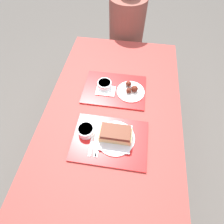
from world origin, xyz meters
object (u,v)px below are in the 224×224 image
object	(u,v)px
wings_plate_far	(131,90)
brisket_sandwich_plate	(115,135)
bowl_coleslaw_far	(105,85)
tray_near	(110,140)
person_seated_across	(127,24)
bowl_coleslaw_near	(86,130)
tray_far	(115,89)

from	to	relation	value
wings_plate_far	brisket_sandwich_plate	bearing A→B (deg)	-98.66
brisket_sandwich_plate	bowl_coleslaw_far	size ratio (longest dim) A/B	2.35
wings_plate_far	tray_near	bearing A→B (deg)	-102.56
brisket_sandwich_plate	wings_plate_far	xyz separation A→B (m)	(0.06, 0.39, -0.02)
brisket_sandwich_plate	bowl_coleslaw_far	xyz separation A→B (m)	(-0.13, 0.40, -0.01)
brisket_sandwich_plate	bowl_coleslaw_far	distance (m)	0.42
tray_near	wings_plate_far	xyz separation A→B (m)	(0.09, 0.40, 0.02)
wings_plate_far	person_seated_across	distance (m)	0.85
tray_near	brisket_sandwich_plate	distance (m)	0.06
wings_plate_far	person_seated_across	xyz separation A→B (m)	(-0.11, 0.84, 0.01)
bowl_coleslaw_near	person_seated_across	bearing A→B (deg)	84.06
tray_near	bowl_coleslaw_near	distance (m)	0.16
bowl_coleslaw_near	brisket_sandwich_plate	distance (m)	0.18
bowl_coleslaw_far	person_seated_across	bearing A→B (deg)	84.54
tray_far	wings_plate_far	world-z (taller)	wings_plate_far
tray_far	bowl_coleslaw_far	xyz separation A→B (m)	(-0.07, 0.00, 0.04)
tray_far	tray_near	bearing A→B (deg)	-85.85
tray_far	bowl_coleslaw_far	size ratio (longest dim) A/B	4.50
brisket_sandwich_plate	bowl_coleslaw_far	bearing A→B (deg)	108.78
tray_far	brisket_sandwich_plate	bearing A→B (deg)	-81.20
person_seated_across	bowl_coleslaw_far	bearing A→B (deg)	-95.46
tray_near	tray_far	world-z (taller)	same
bowl_coleslaw_near	tray_near	bearing A→B (deg)	-10.62
wings_plate_far	person_seated_across	world-z (taller)	person_seated_across
tray_far	person_seated_across	bearing A→B (deg)	89.65
bowl_coleslaw_near	person_seated_across	size ratio (longest dim) A/B	0.14
tray_near	tray_far	xyz separation A→B (m)	(-0.03, 0.41, 0.00)
bowl_coleslaw_far	wings_plate_far	size ratio (longest dim) A/B	0.50
tray_near	bowl_coleslaw_far	size ratio (longest dim) A/B	4.50
tray_near	person_seated_across	size ratio (longest dim) A/B	0.63
tray_far	brisket_sandwich_plate	distance (m)	0.40
tray_near	wings_plate_far	world-z (taller)	wings_plate_far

